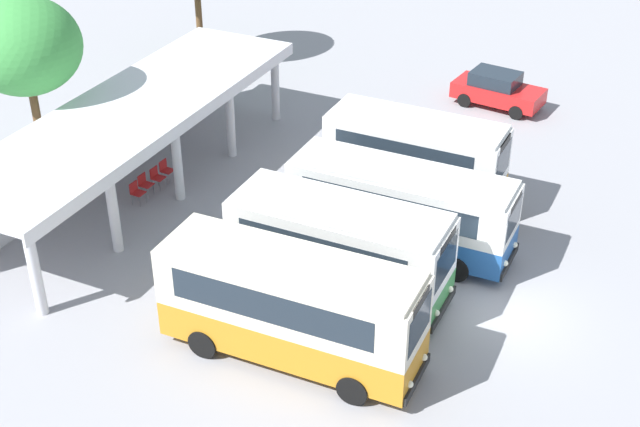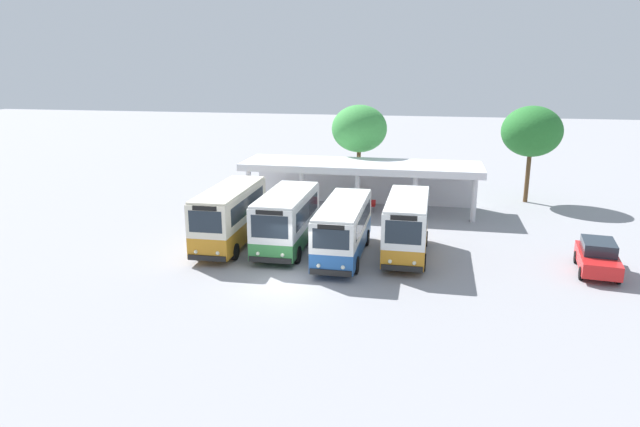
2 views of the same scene
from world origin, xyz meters
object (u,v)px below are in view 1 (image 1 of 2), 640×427
(parked_car_flank, at_px, (497,89))
(waiting_chair_middle_seat, at_px, (156,176))
(city_bus_middle_cream, at_px, (401,206))
(waiting_chair_fourth_seat, at_px, (166,169))
(city_bus_nearest_orange, at_px, (291,305))
(city_bus_second_in_row, at_px, (340,247))
(waiting_chair_end_by_column, at_px, (136,191))
(city_bus_fourth_amber, at_px, (415,156))
(waiting_chair_second_from_end, at_px, (144,183))

(parked_car_flank, xyz_separation_m, waiting_chair_middle_seat, (-12.94, 9.68, -0.30))
(city_bus_middle_cream, bearing_deg, waiting_chair_fourth_seat, 86.89)
(city_bus_nearest_orange, relative_size, city_bus_second_in_row, 1.10)
(city_bus_second_in_row, height_order, parked_car_flank, city_bus_second_in_row)
(city_bus_middle_cream, bearing_deg, city_bus_nearest_orange, 173.53)
(city_bus_nearest_orange, distance_m, city_bus_middle_cream, 6.69)
(parked_car_flank, bearing_deg, waiting_chair_end_by_column, 145.68)
(city_bus_fourth_amber, bearing_deg, city_bus_middle_cream, -167.78)
(waiting_chair_end_by_column, relative_size, waiting_chair_middle_seat, 1.00)
(city_bus_nearest_orange, distance_m, city_bus_second_in_row, 3.32)
(parked_car_flank, bearing_deg, city_bus_second_in_row, 177.94)
(city_bus_nearest_orange, height_order, waiting_chair_second_from_end, city_bus_nearest_orange)
(waiting_chair_end_by_column, xyz_separation_m, waiting_chair_fourth_seat, (1.91, -0.01, 0.00))
(city_bus_second_in_row, bearing_deg, city_bus_middle_cream, -12.92)
(city_bus_nearest_orange, xyz_separation_m, city_bus_second_in_row, (3.32, 0.01, -0.07))
(waiting_chair_end_by_column, relative_size, waiting_chair_second_from_end, 1.00)
(waiting_chair_end_by_column, distance_m, waiting_chair_second_from_end, 0.64)
(parked_car_flank, distance_m, waiting_chair_end_by_column, 17.22)
(city_bus_fourth_amber, bearing_deg, city_bus_second_in_row, 179.63)
(city_bus_fourth_amber, height_order, waiting_chair_second_from_end, city_bus_fourth_amber)
(waiting_chair_end_by_column, bearing_deg, city_bus_second_in_row, -102.02)
(waiting_chair_end_by_column, bearing_deg, waiting_chair_fourth_seat, -0.27)
(parked_car_flank, height_order, waiting_chair_middle_seat, parked_car_flank)
(city_bus_nearest_orange, distance_m, waiting_chair_second_from_end, 11.03)
(city_bus_middle_cream, relative_size, waiting_chair_second_from_end, 8.97)
(city_bus_fourth_amber, bearing_deg, waiting_chair_middle_seat, 110.53)
(waiting_chair_second_from_end, relative_size, waiting_chair_fourth_seat, 1.00)
(city_bus_middle_cream, height_order, waiting_chair_fourth_seat, city_bus_middle_cream)
(city_bus_middle_cream, xyz_separation_m, city_bus_fourth_amber, (3.32, 0.72, 0.14))
(city_bus_middle_cream, xyz_separation_m, parked_car_flank, (12.84, 0.18, -0.85))
(city_bus_second_in_row, bearing_deg, city_bus_nearest_orange, -179.84)
(city_bus_second_in_row, distance_m, city_bus_fourth_amber, 6.64)
(waiting_chair_middle_seat, distance_m, waiting_chair_fourth_seat, 0.64)
(city_bus_middle_cream, bearing_deg, waiting_chair_second_from_end, 94.25)
(city_bus_fourth_amber, distance_m, parked_car_flank, 9.58)
(waiting_chair_second_from_end, bearing_deg, city_bus_middle_cream, -85.75)
(city_bus_second_in_row, height_order, city_bus_middle_cream, city_bus_second_in_row)
(city_bus_fourth_amber, bearing_deg, waiting_chair_fourth_seat, 106.91)
(city_bus_second_in_row, distance_m, waiting_chair_second_from_end, 9.64)
(parked_car_flank, bearing_deg, city_bus_nearest_orange, 178.32)
(waiting_chair_fourth_seat, bearing_deg, city_bus_second_in_row, -112.94)
(city_bus_second_in_row, relative_size, city_bus_fourth_amber, 1.04)
(waiting_chair_middle_seat, relative_size, waiting_chair_fourth_seat, 1.00)
(waiting_chair_second_from_end, bearing_deg, parked_car_flank, -35.78)
(city_bus_second_in_row, relative_size, city_bus_middle_cream, 0.90)
(city_bus_nearest_orange, relative_size, city_bus_fourth_amber, 1.15)
(waiting_chair_middle_seat, bearing_deg, waiting_chair_end_by_column, 178.85)
(waiting_chair_second_from_end, bearing_deg, city_bus_fourth_amber, -66.29)
(city_bus_second_in_row, bearing_deg, parked_car_flank, -2.06)
(city_bus_nearest_orange, distance_m, waiting_chair_middle_seat, 11.30)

